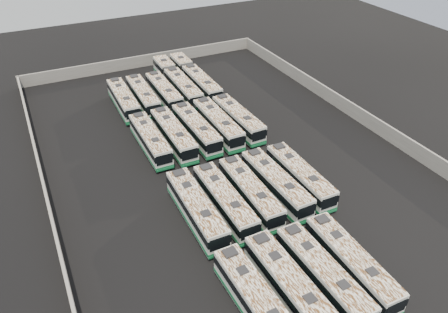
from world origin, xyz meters
TOP-DOWN VIEW (x-y plane):
  - ground at (0.00, 0.00)m, footprint 140.00×140.00m
  - perimeter_wall at (0.00, 0.00)m, footprint 45.20×73.20m
  - bus_front_far_left at (-8.37, -21.49)m, footprint 2.70×11.53m
  - bus_front_left at (-5.03, -21.46)m, footprint 2.72×11.92m
  - bus_front_center at (-1.66, -21.57)m, footprint 2.67×11.59m
  - bus_front_right at (1.57, -21.55)m, footprint 2.67×11.51m
  - bus_midfront_far_left at (-8.28, -8.38)m, footprint 2.64×11.91m
  - bus_midfront_left at (-4.96, -8.46)m, footprint 2.46×11.61m
  - bus_midfront_center at (-1.73, -8.35)m, footprint 2.66×11.56m
  - bus_midfront_right at (1.66, -8.30)m, footprint 2.75×11.78m
  - bus_midfront_far_right at (4.98, -8.28)m, footprint 2.54×11.48m
  - bus_midback_far_left at (-8.24, 7.36)m, footprint 2.45×11.45m
  - bus_midback_left at (-5.02, 7.11)m, footprint 2.55×11.86m
  - bus_midback_center at (-1.64, 7.20)m, footprint 2.68×11.85m
  - bus_midback_right at (1.65, 7.12)m, footprint 2.61×12.03m
  - bus_midback_far_right at (4.91, 7.22)m, footprint 2.77×11.75m
  - bus_back_far_left at (-8.26, 20.54)m, footprint 2.67×11.63m
  - bus_back_left at (-5.08, 20.54)m, footprint 2.70×11.62m
  - bus_back_center at (-1.64, 20.40)m, footprint 2.50×11.50m
  - bus_back_right at (1.70, 23.43)m, footprint 2.87×18.41m
  - bus_back_far_right at (5.03, 23.54)m, footprint 2.69×18.17m

SIDE VIEW (x-z plane):
  - ground at x=0.00m, z-range 0.00..0.00m
  - perimeter_wall at x=0.00m, z-range 0.00..2.20m
  - bus_midback_far_left at x=-8.24m, z-range 0.04..3.26m
  - bus_midfront_far_right at x=4.98m, z-range 0.04..3.26m
  - bus_front_right at x=1.57m, z-range 0.04..3.27m
  - bus_front_far_left at x=-8.37m, z-range 0.04..3.27m
  - bus_back_center at x=-1.64m, z-range 0.04..3.27m
  - bus_midfront_center at x=-1.73m, z-range 0.04..3.28m
  - bus_front_center at x=-1.66m, z-range 0.04..3.29m
  - bus_back_left at x=-5.08m, z-range 0.04..3.30m
  - bus_back_far_left at x=-8.26m, z-range 0.04..3.30m
  - bus_midfront_left at x=-4.96m, z-range 0.04..3.31m
  - bus_back_far_right at x=5.03m, z-range 0.03..3.33m
  - bus_midback_far_right at x=4.91m, z-range 0.04..3.33m
  - bus_midfront_right at x=1.66m, z-range 0.04..3.34m
  - bus_back_right at x=1.70m, z-range 0.04..3.37m
  - bus_midback_center at x=-1.64m, z-range 0.04..3.37m
  - bus_midback_left at x=-5.02m, z-range 0.04..3.38m
  - bus_front_left at x=-5.03m, z-range 0.04..3.38m
  - bus_midfront_far_left at x=-8.28m, z-range 0.04..3.39m
  - bus_midback_right at x=1.65m, z-range 0.04..3.42m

